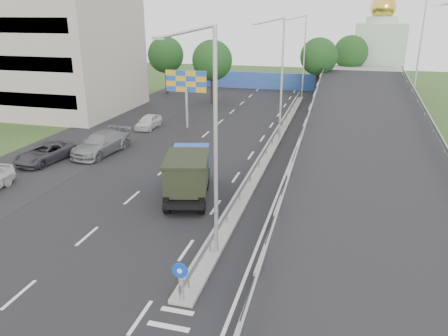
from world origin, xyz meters
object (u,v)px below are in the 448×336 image
(sign_bollard, at_px, (181,281))
(lamp_post_mid, at_px, (280,73))
(parked_car_d, at_px, (101,143))
(lamp_post_near, at_px, (211,135))
(billboard, at_px, (186,85))
(lamp_post_far, at_px, (303,53))
(parked_car_c, at_px, (46,153))
(parked_car_e, at_px, (148,122))
(dump_truck, at_px, (188,172))
(church, at_px, (378,50))

(sign_bollard, height_order, lamp_post_mid, lamp_post_mid)
(lamp_post_mid, xyz_separation_m, parked_car_d, (-12.92, -7.56, -4.96))
(sign_bollard, relative_size, lamp_post_near, 0.17)
(lamp_post_near, bearing_deg, billboard, 112.49)
(sign_bollard, xyz_separation_m, lamp_post_far, (0.11, 43.83, 4.77))
(parked_car_c, relative_size, parked_car_e, 1.27)
(lamp_post_mid, height_order, dump_truck, lamp_post_mid)
(lamp_post_mid, xyz_separation_m, parked_car_c, (-15.92, -10.46, -5.12))
(sign_bollard, distance_m, lamp_post_mid, 24.30)
(lamp_post_near, bearing_deg, dump_truck, 118.37)
(lamp_post_near, bearing_deg, parked_car_d, 136.09)
(lamp_post_near, bearing_deg, lamp_post_mid, 90.00)
(sign_bollard, relative_size, parked_car_e, 0.43)
(lamp_post_near, distance_m, dump_truck, 8.31)
(lamp_post_near, height_order, dump_truck, lamp_post_near)
(dump_truck, relative_size, parked_car_c, 1.35)
(lamp_post_near, height_order, lamp_post_mid, same)
(billboard, relative_size, parked_car_d, 0.95)
(parked_car_e, bearing_deg, sign_bollard, -63.77)
(sign_bollard, xyz_separation_m, dump_truck, (-3.28, 10.09, 0.50))
(lamp_post_near, bearing_deg, parked_car_c, 149.09)
(sign_bollard, height_order, lamp_post_far, lamp_post_far)
(sign_bollard, height_order, parked_car_c, sign_bollard)
(lamp_post_far, xyz_separation_m, billboard, (-9.11, -18.00, -1.62))
(billboard, bearing_deg, dump_truck, -70.00)
(lamp_post_far, bearing_deg, sign_bollard, -90.14)
(sign_bollard, distance_m, billboard, 27.53)
(sign_bollard, relative_size, billboard, 0.30)
(lamp_post_near, relative_size, lamp_post_mid, 1.00)
(lamp_post_near, relative_size, church, 0.73)
(lamp_post_far, height_order, church, church)
(parked_car_c, distance_m, parked_car_d, 4.18)
(parked_car_c, bearing_deg, billboard, 69.62)
(sign_bollard, xyz_separation_m, parked_car_c, (-15.81, 13.36, -0.35))
(church, bearing_deg, parked_car_c, -120.14)
(billboard, xyz_separation_m, parked_car_c, (-6.81, -12.46, -3.50))
(parked_car_e, bearing_deg, lamp_post_mid, -4.35)
(dump_truck, xyz_separation_m, parked_car_c, (-12.54, 3.27, -0.85))
(parked_car_c, xyz_separation_m, parked_car_e, (3.27, 11.26, -0.03))
(church, bearing_deg, billboard, -120.70)
(parked_car_c, height_order, parked_car_d, parked_car_d)
(church, bearing_deg, lamp_post_mid, -106.22)
(lamp_post_near, xyz_separation_m, billboard, (-9.11, 22.00, -1.62))
(church, relative_size, billboard, 2.51)
(sign_bollard, bearing_deg, parked_car_d, 128.23)
(parked_car_e, bearing_deg, church, 55.07)
(sign_bollard, bearing_deg, parked_car_e, 116.99)
(lamp_post_near, relative_size, parked_car_c, 2.04)
(lamp_post_far, xyz_separation_m, dump_truck, (-3.39, -33.73, -4.27))
(church, height_order, parked_car_e, church)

